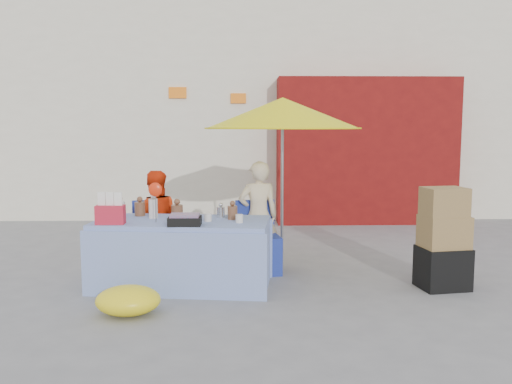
{
  "coord_description": "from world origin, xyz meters",
  "views": [
    {
      "loc": [
        -0.01,
        -5.5,
        1.74
      ],
      "look_at": [
        0.13,
        0.6,
        1.0
      ],
      "focal_mm": 38.0,
      "sensor_mm": 36.0,
      "label": 1
    }
  ],
  "objects_px": {
    "chair_left": "(153,252)",
    "box_stack": "(443,242)",
    "vendor_orange": "(155,221)",
    "umbrella": "(283,114)",
    "chair_right": "(258,251)",
    "vendor_beige": "(258,216)",
    "market_table": "(182,253)"
  },
  "relations": [
    {
      "from": "chair_left",
      "to": "box_stack",
      "type": "distance_m",
      "value": 3.3
    },
    {
      "from": "vendor_orange",
      "to": "umbrella",
      "type": "relative_size",
      "value": 0.58
    },
    {
      "from": "chair_right",
      "to": "vendor_beige",
      "type": "bearing_deg",
      "value": 78.5
    },
    {
      "from": "vendor_orange",
      "to": "umbrella",
      "type": "xyz_separation_m",
      "value": [
        1.55,
        0.15,
        1.28
      ]
    },
    {
      "from": "market_table",
      "to": "chair_right",
      "type": "relative_size",
      "value": 2.35
    },
    {
      "from": "market_table",
      "to": "vendor_orange",
      "type": "height_order",
      "value": "vendor_orange"
    },
    {
      "from": "chair_left",
      "to": "market_table",
      "type": "bearing_deg",
      "value": -64.73
    },
    {
      "from": "chair_left",
      "to": "chair_right",
      "type": "distance_m",
      "value": 1.25
    },
    {
      "from": "market_table",
      "to": "umbrella",
      "type": "bearing_deg",
      "value": 42.75
    },
    {
      "from": "umbrella",
      "to": "box_stack",
      "type": "bearing_deg",
      "value": -30.59
    },
    {
      "from": "chair_right",
      "to": "vendor_orange",
      "type": "bearing_deg",
      "value": 163.55
    },
    {
      "from": "vendor_beige",
      "to": "umbrella",
      "type": "bearing_deg",
      "value": -163.73
    },
    {
      "from": "umbrella",
      "to": "box_stack",
      "type": "distance_m",
      "value": 2.38
    },
    {
      "from": "market_table",
      "to": "vendor_orange",
      "type": "bearing_deg",
      "value": 126.3
    },
    {
      "from": "chair_left",
      "to": "vendor_orange",
      "type": "height_order",
      "value": "vendor_orange"
    },
    {
      "from": "market_table",
      "to": "chair_right",
      "type": "height_order",
      "value": "market_table"
    },
    {
      "from": "vendor_orange",
      "to": "box_stack",
      "type": "xyz_separation_m",
      "value": [
        3.22,
        -0.83,
        -0.1
      ]
    },
    {
      "from": "chair_left",
      "to": "vendor_beige",
      "type": "relative_size",
      "value": 0.64
    },
    {
      "from": "chair_left",
      "to": "umbrella",
      "type": "relative_size",
      "value": 0.41
    },
    {
      "from": "chair_right",
      "to": "chair_left",
      "type": "bearing_deg",
      "value": 169.7
    },
    {
      "from": "market_table",
      "to": "chair_left",
      "type": "bearing_deg",
      "value": 132.07
    },
    {
      "from": "market_table",
      "to": "box_stack",
      "type": "relative_size",
      "value": 1.82
    },
    {
      "from": "market_table",
      "to": "box_stack",
      "type": "distance_m",
      "value": 2.82
    },
    {
      "from": "chair_right",
      "to": "umbrella",
      "type": "bearing_deg",
      "value": 32.91
    },
    {
      "from": "chair_right",
      "to": "vendor_beige",
      "type": "distance_m",
      "value": 0.43
    },
    {
      "from": "market_table",
      "to": "vendor_beige",
      "type": "xyz_separation_m",
      "value": [
        0.85,
        0.69,
        0.29
      ]
    },
    {
      "from": "umbrella",
      "to": "box_stack",
      "type": "height_order",
      "value": "umbrella"
    },
    {
      "from": "box_stack",
      "to": "umbrella",
      "type": "bearing_deg",
      "value": 149.41
    },
    {
      "from": "vendor_orange",
      "to": "box_stack",
      "type": "bearing_deg",
      "value": 155.16
    },
    {
      "from": "umbrella",
      "to": "vendor_orange",
      "type": "bearing_deg",
      "value": -174.47
    },
    {
      "from": "umbrella",
      "to": "chair_right",
      "type": "bearing_deg",
      "value": -136.79
    },
    {
      "from": "market_table",
      "to": "box_stack",
      "type": "height_order",
      "value": "market_table"
    }
  ]
}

